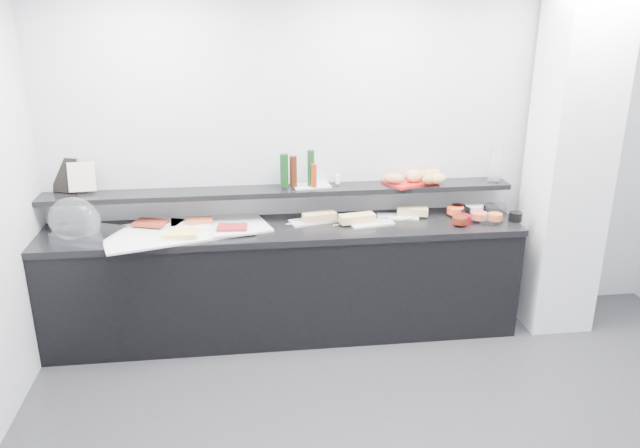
{
  "coord_description": "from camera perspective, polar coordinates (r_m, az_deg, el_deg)",
  "views": [
    {
      "loc": [
        -0.97,
        -2.72,
        2.52
      ],
      "look_at": [
        -0.45,
        1.45,
        1.0
      ],
      "focal_mm": 35.0,
      "sensor_mm": 36.0,
      "label": 1
    }
  ],
  "objects": [
    {
      "name": "fill_red_jam",
      "position": [
        4.83,
        12.64,
        0.34
      ],
      "size": [
        0.14,
        0.14,
        0.05
      ],
      "primitive_type": "cylinder",
      "rotation": [
        0.0,
        0.0,
        -0.43
      ],
      "color": "#511B0B",
      "rests_on": "bowl_red_jam"
    },
    {
      "name": "food_meat_b",
      "position": [
        4.62,
        -8.04,
        -0.31
      ],
      "size": [
        0.23,
        0.15,
        0.02
      ],
      "primitive_type": "cube",
      "rotation": [
        0.0,
        0.0,
        -0.07
      ],
      "color": "maroon",
      "rests_on": "platter_meat_b"
    },
    {
      "name": "bottle_brown",
      "position": [
        4.78,
        -2.45,
        4.83
      ],
      "size": [
        0.07,
        0.07,
        0.24
      ],
      "primitive_type": "cylinder",
      "rotation": [
        0.0,
        0.0,
        0.26
      ],
      "color": "#39170A",
      "rests_on": "condiment_tray"
    },
    {
      "name": "framed_print",
      "position": [
        5.05,
        -22.3,
        4.14
      ],
      "size": [
        0.21,
        0.14,
        0.26
      ],
      "primitive_type": "cube",
      "rotation": [
        -0.21,
        0.0,
        -0.41
      ],
      "color": "black",
      "rests_on": "wall_shelf"
    },
    {
      "name": "fill_glass_cream",
      "position": [
        5.13,
        13.9,
        1.41
      ],
      "size": [
        0.18,
        0.18,
        0.05
      ],
      "primitive_type": "cylinder",
      "rotation": [
        0.0,
        0.0,
        -0.36
      ],
      "color": "white",
      "rests_on": "bowl_glass_cream"
    },
    {
      "name": "sandwich_plate_left",
      "position": [
        4.82,
        -0.62,
        0.3
      ],
      "size": [
        0.39,
        0.24,
        0.01
      ],
      "primitive_type": "cube",
      "rotation": [
        0.0,
        0.0,
        0.27
      ],
      "color": "silver",
      "rests_on": "counter_top"
    },
    {
      "name": "column",
      "position": [
        5.16,
        21.84,
        5.32
      ],
      "size": [
        0.5,
        0.5,
        2.7
      ],
      "primitive_type": "cube",
      "color": "white",
      "rests_on": "ground"
    },
    {
      "name": "bread_roll_midw",
      "position": [
        4.94,
        8.66,
        4.26
      ],
      "size": [
        0.14,
        0.11,
        0.08
      ],
      "primitive_type": "ellipsoid",
      "rotation": [
        0.0,
        0.0,
        0.25
      ],
      "color": "#D0804F",
      "rests_on": "bread_tray"
    },
    {
      "name": "bowl_glass_salmon",
      "position": [
        4.94,
        15.2,
        0.43
      ],
      "size": [
        0.16,
        0.16,
        0.07
      ],
      "primitive_type": "cylinder",
      "rotation": [
        0.0,
        0.0,
        -0.12
      ],
      "color": "white",
      "rests_on": "counter_top"
    },
    {
      "name": "bread_roll_s",
      "position": [
        4.92,
        10.66,
        4.1
      ],
      "size": [
        0.15,
        0.11,
        0.08
      ],
      "primitive_type": "ellipsoid",
      "rotation": [
        0.0,
        0.0,
        0.14
      ],
      "color": "gold",
      "rests_on": "bread_tray"
    },
    {
      "name": "platter_cheese",
      "position": [
        4.6,
        -12.78,
        -0.95
      ],
      "size": [
        0.29,
        0.2,
        0.01
      ],
      "primitive_type": "cube",
      "rotation": [
        0.0,
        0.0,
        0.03
      ],
      "color": "white",
      "rests_on": "linen_runner"
    },
    {
      "name": "back_wall",
      "position": [
        4.96,
        4.4,
        6.17
      ],
      "size": [
        5.0,
        0.02,
        2.7
      ],
      "primitive_type": "cube",
      "color": "#B9BBC0",
      "rests_on": "ground"
    },
    {
      "name": "platter_meat_a",
      "position": [
        4.88,
        -14.09,
        0.15
      ],
      "size": [
        0.32,
        0.27,
        0.01
      ],
      "primitive_type": "cube",
      "rotation": [
        0.0,
        0.0,
        -0.39
      ],
      "color": "white",
      "rests_on": "linen_runner"
    },
    {
      "name": "sandwich_food_mid",
      "position": [
        4.77,
        3.42,
        0.53
      ],
      "size": [
        0.29,
        0.15,
        0.06
      ],
      "primitive_type": "cube",
      "rotation": [
        0.0,
        0.0,
        0.18
      ],
      "color": "#D7B871",
      "rests_on": "sandwich_plate_mid"
    },
    {
      "name": "bread_roll_se",
      "position": [
        4.91,
        10.0,
        4.08
      ],
      "size": [
        0.15,
        0.11,
        0.08
      ],
      "primitive_type": "ellipsoid",
      "rotation": [
        0.0,
        0.0,
        0.28
      ],
      "color": "#C17D49",
      "rests_on": "bread_tray"
    },
    {
      "name": "bottle_green_b",
      "position": [
        4.79,
        -0.84,
        5.14
      ],
      "size": [
        0.06,
        0.06,
        0.28
      ],
      "primitive_type": "cylinder",
      "rotation": [
        0.0,
        0.0,
        -0.1
      ],
      "color": "#0F3816",
      "rests_on": "condiment_tray"
    },
    {
      "name": "sandwich_food_right",
      "position": [
        4.97,
        8.45,
        1.16
      ],
      "size": [
        0.25,
        0.14,
        0.06
      ],
      "primitive_type": "cube",
      "rotation": [
        0.0,
        0.0,
        -0.23
      ],
      "color": "tan",
      "rests_on": "sandwich_plate_right"
    },
    {
      "name": "buffet_cabinet",
      "position": [
        4.9,
        -3.28,
        -5.46
      ],
      "size": [
        3.6,
        0.6,
        0.85
      ],
      "primitive_type": "cube",
      "color": "black",
      "rests_on": "ground"
    },
    {
      "name": "food_salmon",
      "position": [
        4.81,
        -10.98,
        0.32
      ],
      "size": [
        0.21,
        0.14,
        0.02
      ],
      "primitive_type": "cube",
      "rotation": [
        0.0,
        0.0,
        0.09
      ],
      "color": "#D6592B",
      "rests_on": "platter_salmon"
    },
    {
      "name": "shaker_salt",
      "position": [
        4.8,
        -0.46,
        3.85
      ],
      "size": [
        0.04,
        0.04,
        0.07
      ],
      "primitive_type": "cylinder",
      "rotation": [
        0.0,
        0.0,
        -0.09
      ],
      "color": "silver",
      "rests_on": "condiment_tray"
    },
    {
      "name": "sandwich_plate_right",
      "position": [
        4.95,
        7.1,
        0.69
      ],
      "size": [
        0.33,
        0.18,
        0.01
      ],
      "primitive_type": "cube",
      "rotation": [
        0.0,
        0.0,
        -0.14
      ],
      "color": "white",
      "rests_on": "counter_top"
    },
    {
      "name": "condiment_tray",
      "position": [
        4.85,
        -0.79,
        3.54
      ],
      "size": [
        0.3,
        0.21,
        0.01
      ],
      "primitive_type": "cube",
      "rotation": [
        0.0,
        0.0,
        0.13
      ],
      "color": "silver",
      "rests_on": "wall_shelf"
    },
    {
      "name": "tongs_right",
      "position": [
        4.88,
        8.29,
        0.51
      ],
      "size": [
        0.13,
        0.1,
        0.01
      ],
      "primitive_type": "cylinder",
      "rotation": [
        0.0,
        1.57,
        0.63
      ],
      "color": "#B8BCC0",
      "rests_on": "sandwich_plate_right"
    },
    {
      "name": "bread_roll_sw",
      "position": [
        4.88,
        6.77,
        4.17
      ],
      "size": [
        0.18,
        0.15,
        0.08
      ],
      "primitive_type": "ellipsoid",
      "rotation": [
        0.0,
        0.0,
        -0.36
      ],
      "color": "#C17749",
      "rests_on": "bread_tray"
    },
    {
      "name": "fill_black_jam",
      "position": [
        5.11,
        12.51,
        1.47
      ],
      "size": [
        0.13,
        0.13,
        0.05
      ],
      "primitive_type": "cylinder",
      "rotation": [
        0.0,
        0.0,
        0.35
      ],
      "color": "#5C180D",
      "rests_on": "bowl_black_jam"
    },
    {
      "name": "cloche_base",
      "position": [
        4.85,
        -20.38,
        -0.71
      ],
      "size": [
        0.54,
        0.46,
        0.04
      ],
      "primitive_type": "cube",
      "rotation": [
        0.0,
        0.0,
        -0.41
      ],
      "color": "silver",
      "rests_on": "counter_top"
    },
    {
      "name": "bread_roll_mide",
      "position": [
        5.05,
        10.34,
        4.53
      ],
      "size": [
        0.14,
        0.09,
        0.08
      ],
      "primitive_type": "ellipsoid",
      "rotation": [
        0.0,
        0.0,
        0.02
      ],
      "color": "#BA9A47",
      "rests_on": "bread_tray"
    },
    {
      "name": "bowl_black_jam",
      "position": [
        5.07,
        12.77,
        1.15
      ],
      "size": [
        0.16,
        0.16,
        0.07
      ],
      "primitive_type": "cylinder",
      "rotation": [
        0.0,
        0.0,
        -0.08
      ],
      "color": "black",
      "rests_on": "counter_top"
    },
    {
      "name": "bowl_black_fruit",
      "position": [
        5.06,
        17.44,
        0.66
      ],
      "size": [
        0.12,
        0.12,
        0.07
      ],
      "primitive_type": "cylinder",
      "rotation": [
        0.0,
        0.0,
        0.23
      ],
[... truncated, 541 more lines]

